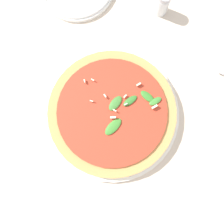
{
  "coord_description": "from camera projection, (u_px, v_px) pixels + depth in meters",
  "views": [
    {
      "loc": [
        -0.05,
        -0.1,
        0.61
      ],
      "look_at": [
        0.01,
        -0.03,
        0.03
      ],
      "focal_mm": 42.0,
      "sensor_mm": 36.0,
      "label": 1
    }
  ],
  "objects": [
    {
      "name": "ground_plane",
      "position": [
        97.0,
        109.0,
        0.62
      ],
      "size": [
        6.0,
        6.0,
        0.0
      ],
      "primitive_type": "plane",
      "color": "beige"
    },
    {
      "name": "shaker_pepper",
      "position": [
        162.0,
        4.0,
        0.63
      ],
      "size": [
        0.03,
        0.03,
        0.07
      ],
      "color": "silver",
      "rests_on": "ground_plane"
    },
    {
      "name": "pizza_arugula_main",
      "position": [
        112.0,
        113.0,
        0.6
      ],
      "size": [
        0.31,
        0.31,
        0.05
      ],
      "color": "white",
      "rests_on": "ground_plane"
    }
  ]
}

